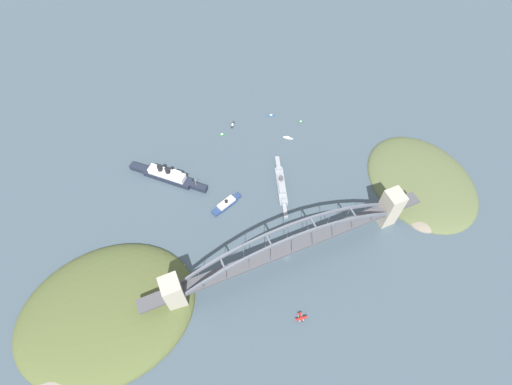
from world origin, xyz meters
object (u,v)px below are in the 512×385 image
at_px(small_boat_5, 222,135).
at_px(small_boat_2, 271,115).
at_px(naval_cruiser, 281,185).
at_px(small_boat_1, 233,125).
at_px(harbor_arch_bridge, 289,247).
at_px(small_boat_0, 300,122).
at_px(seaplane_taxiing_near_bridge, 301,318).
at_px(small_boat_3, 288,138).
at_px(small_boat_4, 184,269).
at_px(ocean_liner, 167,176).
at_px(harbor_ferry_steamer, 226,204).

bearing_deg(small_boat_5, small_boat_2, 5.38).
distance_m(naval_cruiser, small_boat_1, 109.51).
relative_size(harbor_arch_bridge, small_boat_0, 38.10).
distance_m(seaplane_taxiing_near_bridge, small_boat_1, 250.03).
distance_m(seaplane_taxiing_near_bridge, small_boat_3, 218.47).
distance_m(small_boat_0, small_boat_4, 234.04).
xyz_separation_m(seaplane_taxiing_near_bridge, small_boat_1, (29.32, 248.30, -1.39)).
distance_m(harbor_arch_bridge, naval_cruiser, 89.99).
distance_m(small_boat_1, small_boat_4, 196.20).
bearing_deg(seaplane_taxiing_near_bridge, small_boat_2, 71.91).
xyz_separation_m(small_boat_2, small_boat_3, (3.86, -42.78, 0.05)).
relative_size(small_boat_0, small_boat_3, 0.75).
xyz_separation_m(ocean_liner, harbor_ferry_steamer, (48.54, -58.68, -3.67)).
bearing_deg(naval_cruiser, small_boat_4, -157.96).
distance_m(harbor_ferry_steamer, seaplane_taxiing_near_bridge, 142.10).
distance_m(naval_cruiser, small_boat_4, 139.34).
distance_m(naval_cruiser, small_boat_5, 104.10).
bearing_deg(harbor_ferry_steamer, small_boat_1, 65.53).
height_order(small_boat_1, small_boat_5, small_boat_5).
height_order(ocean_liner, small_boat_0, ocean_liner).
bearing_deg(small_boat_5, harbor_ferry_steamer, -107.27).
distance_m(harbor_arch_bridge, ocean_liner, 164.19).
distance_m(harbor_arch_bridge, small_boat_2, 198.59).
relative_size(small_boat_2, small_boat_4, 1.20).
relative_size(small_boat_3, small_boat_5, 1.11).
distance_m(ocean_liner, small_boat_2, 154.90).
bearing_deg(small_boat_4, seaplane_taxiing_near_bridge, -46.44).
bearing_deg(harbor_ferry_steamer, seaplane_taxiing_near_bridge, -82.06).
distance_m(ocean_liner, small_boat_1, 109.21).
xyz_separation_m(seaplane_taxiing_near_bridge, small_boat_5, (10.62, 238.03, -1.31)).
xyz_separation_m(seaplane_taxiing_near_bridge, small_boat_3, (83.76, 201.77, -1.37)).
bearing_deg(small_boat_0, naval_cruiser, -128.93).
bearing_deg(ocean_liner, small_boat_5, 26.11).
relative_size(small_boat_2, small_boat_3, 1.02).
distance_m(harbor_arch_bridge, small_boat_3, 160.90).
xyz_separation_m(ocean_liner, small_boat_5, (78.80, 38.63, -5.48)).
height_order(seaplane_taxiing_near_bridge, small_boat_1, seaplane_taxiing_near_bridge).
distance_m(harbor_arch_bridge, small_boat_0, 188.72).
bearing_deg(small_boat_4, harbor_arch_bridge, -16.52).
relative_size(naval_cruiser, small_boat_4, 9.27).
bearing_deg(small_boat_0, small_boat_5, 169.47).
relative_size(harbor_ferry_steamer, small_boat_4, 4.35).
bearing_deg(small_boat_3, small_boat_0, 34.22).
bearing_deg(harbor_arch_bridge, naval_cruiser, 68.91).
distance_m(harbor_arch_bridge, small_boat_4, 104.94).
bearing_deg(seaplane_taxiing_near_bridge, small_boat_4, 133.56).
xyz_separation_m(harbor_arch_bridge, harbor_ferry_steamer, (-33.97, 81.97, -22.92)).
xyz_separation_m(small_boat_1, small_boat_2, (50.58, -3.75, -0.03)).
bearing_deg(ocean_liner, small_boat_0, 6.46).
bearing_deg(ocean_liner, small_boat_3, 0.89).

